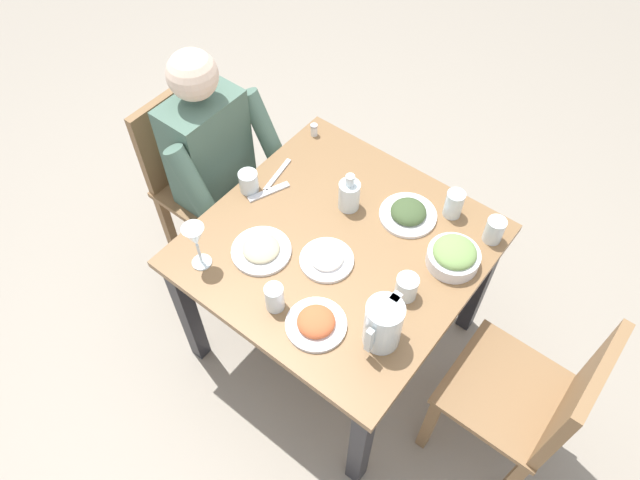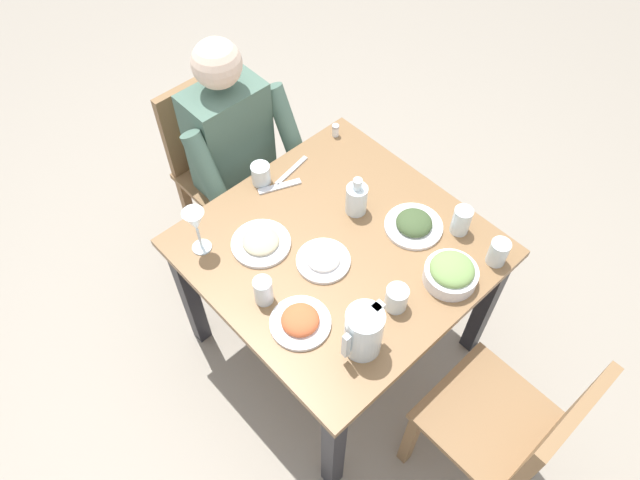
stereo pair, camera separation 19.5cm
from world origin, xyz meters
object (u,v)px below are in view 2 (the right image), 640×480
at_px(water_pitcher, 363,332).
at_px(plate_dolmas, 414,224).
at_px(salad_bowl, 451,273).
at_px(water_glass_far_right, 263,291).
at_px(water_glass_near_left, 498,252).
at_px(water_glass_by_pitcher, 396,298).
at_px(water_glass_far_left, 261,174).
at_px(plate_beans, 261,242).
at_px(diner_near, 245,161).
at_px(wine_glass, 195,223).
at_px(dining_table, 338,263).
at_px(chair_near, 220,160).
at_px(plate_yoghurt, 323,259).
at_px(plate_rice_curry, 300,321).
at_px(chair_far, 513,431).
at_px(oil_carafe, 356,200).
at_px(salt_shaker, 335,130).
at_px(water_glass_center, 461,221).

xyz_separation_m(water_pitcher, plate_dolmas, (-0.48, -0.21, -0.08)).
relative_size(salad_bowl, water_glass_far_right, 1.73).
distance_m(water_pitcher, water_glass_near_left, 0.59).
bearing_deg(water_pitcher, water_glass_by_pitcher, -171.16).
relative_size(water_glass_near_left, water_glass_far_left, 1.16).
distance_m(water_pitcher, water_glass_far_right, 0.36).
distance_m(water_pitcher, plate_beans, 0.53).
height_order(salad_bowl, plate_dolmas, salad_bowl).
xyz_separation_m(diner_near, water_glass_by_pitcher, (0.08, 0.92, 0.11)).
bearing_deg(water_pitcher, wine_glass, -77.82).
distance_m(water_pitcher, salad_bowl, 0.40).
bearing_deg(diner_near, water_glass_by_pitcher, 84.73).
bearing_deg(dining_table, water_glass_far_left, -89.13).
distance_m(water_glass_far_left, wine_glass, 0.38).
bearing_deg(water_pitcher, diner_near, -106.03).
xyz_separation_m(chair_near, plate_dolmas, (-0.21, 0.94, 0.23)).
relative_size(water_pitcher, plate_yoghurt, 0.99).
xyz_separation_m(plate_rice_curry, plate_beans, (-0.11, -0.33, -0.00)).
distance_m(chair_far, diner_near, 1.44).
relative_size(oil_carafe, salt_shaker, 3.05).
relative_size(chair_near, oil_carafe, 5.38).
distance_m(chair_far, water_pitcher, 0.62).
distance_m(chair_far, salad_bowl, 0.55).
xyz_separation_m(dining_table, water_glass_by_pitcher, (0.03, 0.30, 0.16)).
height_order(plate_yoghurt, water_glass_by_pitcher, water_glass_by_pitcher).
relative_size(plate_yoghurt, salt_shaker, 3.54).
distance_m(plate_rice_curry, salt_shaker, 0.89).
bearing_deg(water_glass_by_pitcher, water_glass_center, -171.79).
bearing_deg(salt_shaker, water_pitcher, 51.17).
height_order(chair_near, plate_rice_curry, chair_near).
xyz_separation_m(water_glass_far_right, oil_carafe, (-0.50, -0.07, 0.00)).
bearing_deg(chair_near, diner_near, 90.00).
relative_size(water_glass_center, salt_shaker, 2.05).
height_order(chair_far, plate_rice_curry, chair_far).
bearing_deg(plate_beans, chair_near, -111.88).
relative_size(salad_bowl, oil_carafe, 1.12).
bearing_deg(chair_far, salad_bowl, -110.15).
distance_m(wine_glass, salt_shaker, 0.76).
xyz_separation_m(plate_beans, water_glass_by_pitcher, (-0.17, 0.50, 0.03)).
xyz_separation_m(water_glass_by_pitcher, wine_glass, (0.33, -0.63, 0.10)).
height_order(water_glass_near_left, water_glass_far_left, water_glass_near_left).
distance_m(chair_far, plate_yoghurt, 0.84).
relative_size(plate_yoghurt, wine_glass, 0.97).
xyz_separation_m(diner_near, water_glass_near_left, (-0.31, 1.03, 0.12)).
height_order(plate_dolmas, salt_shaker, same).
relative_size(chair_near, wine_glass, 4.51).
bearing_deg(plate_beans, water_glass_far_left, -129.85).
relative_size(diner_near, water_pitcher, 6.21).
distance_m(plate_beans, water_glass_by_pitcher, 0.52).
distance_m(water_glass_center, oil_carafe, 0.38).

